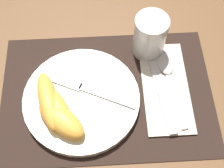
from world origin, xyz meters
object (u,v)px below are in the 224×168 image
Objects in this scene: plate at (82,99)px; juice_glass at (150,38)px; knife at (160,87)px; spoon at (168,72)px; citrus_wedge_0 at (49,101)px; fork at (85,87)px; citrus_wedge_2 at (61,120)px; citrus_wedge_1 at (57,108)px.

juice_glass reaches higher than plate.
spoon reaches higher than knife.
juice_glass is at bearing 32.20° from citrus_wedge_0.
fork is 0.09m from citrus_wedge_2.
plate is at bearing 54.69° from citrus_wedge_2.
juice_glass reaches higher than fork.
citrus_wedge_0 is at bearing 137.42° from citrus_wedge_1.
fork is (-0.16, 0.00, 0.01)m from knife.
knife is 1.20× the size of spoon.
spoon is 0.25m from citrus_wedge_2.
fork is at bearing -169.53° from spoon.
citrus_wedge_1 is (-0.21, -0.05, 0.02)m from knife.
knife is 0.22m from citrus_wedge_1.
citrus_wedge_2 is at bearing -122.03° from fork.
citrus_wedge_2 is at bearing -125.31° from plate.
fork is 0.07m from citrus_wedge_1.
juice_glass reaches higher than citrus_wedge_1.
knife is at bearing 7.34° from plate.
juice_glass is 0.72× the size of citrus_wedge_0.
spoon is at bearing 25.52° from citrus_wedge_2.
juice_glass is 0.11m from knife.
fork is at bearing -144.82° from juice_glass.
citrus_wedge_0 is at bearing -164.89° from spoon.
spoon is (0.19, 0.05, -0.00)m from plate.
plate is 1.71× the size of citrus_wedge_0.
knife is 1.92× the size of citrus_wedge_2.
fork is (-0.18, -0.03, 0.01)m from spoon.
fork is 0.08m from citrus_wedge_0.
spoon is at bearing -61.89° from juice_glass.
fork is at bearing 25.70° from citrus_wedge_0.
citrus_wedge_1 is at bearing -148.88° from plate.
citrus_wedge_1 is (-0.20, -0.15, -0.01)m from juice_glass.
citrus_wedge_2 is (0.03, -0.04, -0.00)m from citrus_wedge_0.
plate is 2.38× the size of juice_glass.
citrus_wedge_1 is at bearing -42.58° from citrus_wedge_0.
knife is 0.22m from citrus_wedge_2.
juice_glass is at bearing 118.11° from spoon.
fork reaches higher than knife.
spoon is 1.01× the size of fork.
spoon is at bearing 19.45° from citrus_wedge_1.
citrus_wedge_2 reaches higher than knife.
citrus_wedge_2 is (-0.04, -0.05, 0.02)m from plate.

